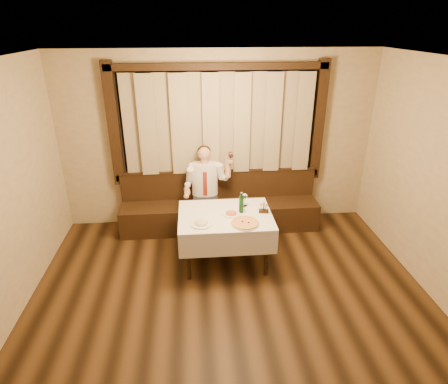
{
  "coord_description": "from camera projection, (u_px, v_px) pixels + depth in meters",
  "views": [
    {
      "loc": [
        -0.4,
        -2.78,
        3.15
      ],
      "look_at": [
        0.0,
        1.9,
        1.0
      ],
      "focal_mm": 30.0,
      "sensor_mm": 36.0,
      "label": 1
    }
  ],
  "objects": [
    {
      "name": "pizza",
      "position": [
        245.0,
        223.0,
        4.83
      ],
      "size": [
        0.37,
        0.37,
        0.04
      ],
      "rotation": [
        0.0,
        0.0,
        -0.37
      ],
      "color": "white",
      "rests_on": "dining_table"
    },
    {
      "name": "cruet_caddy",
      "position": [
        264.0,
        209.0,
        5.12
      ],
      "size": [
        0.14,
        0.09,
        0.14
      ],
      "rotation": [
        0.0,
        0.0,
        -0.19
      ],
      "color": "black",
      "rests_on": "dining_table"
    },
    {
      "name": "seated_man",
      "position": [
        205.0,
        184.0,
        5.89
      ],
      "size": [
        0.77,
        0.58,
        1.41
      ],
      "color": "black",
      "rests_on": "ground"
    },
    {
      "name": "pasta_red",
      "position": [
        231.0,
        212.0,
        5.07
      ],
      "size": [
        0.24,
        0.24,
        0.08
      ],
      "rotation": [
        0.0,
        0.0,
        0.42
      ],
      "color": "white",
      "rests_on": "dining_table"
    },
    {
      "name": "dining_table",
      "position": [
        225.0,
        221.0,
        5.13
      ],
      "size": [
        1.27,
        0.97,
        0.76
      ],
      "color": "black",
      "rests_on": "ground"
    },
    {
      "name": "table_wine_glass",
      "position": [
        245.0,
        197.0,
        5.25
      ],
      "size": [
        0.08,
        0.08,
        0.2
      ],
      "rotation": [
        0.0,
        0.0,
        -0.16
      ],
      "color": "white",
      "rests_on": "dining_table"
    },
    {
      "name": "pasta_cream",
      "position": [
        201.0,
        222.0,
        4.82
      ],
      "size": [
        0.29,
        0.29,
        0.1
      ],
      "rotation": [
        0.0,
        0.0,
        -0.04
      ],
      "color": "white",
      "rests_on": "dining_table"
    },
    {
      "name": "banquette",
      "position": [
        220.0,
        209.0,
        6.2
      ],
      "size": [
        3.2,
        0.61,
        0.94
      ],
      "color": "black",
      "rests_on": "ground"
    },
    {
      "name": "room",
      "position": [
        231.0,
        186.0,
        4.12
      ],
      "size": [
        5.01,
        6.01,
        2.81
      ],
      "color": "black",
      "rests_on": "ground"
    },
    {
      "name": "green_bottle",
      "position": [
        241.0,
        204.0,
        5.09
      ],
      "size": [
        0.07,
        0.07,
        0.3
      ],
      "rotation": [
        0.0,
        0.0,
        0.27
      ],
      "color": "#0F481A",
      "rests_on": "dining_table"
    }
  ]
}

